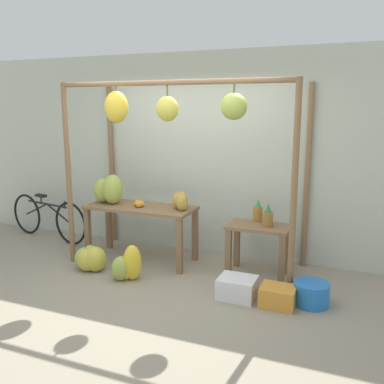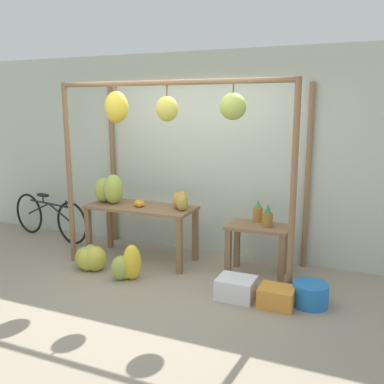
# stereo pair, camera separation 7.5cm
# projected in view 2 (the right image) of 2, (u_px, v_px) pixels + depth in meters

# --- Properties ---
(ground_plane) EXTENTS (20.00, 20.00, 0.00)m
(ground_plane) POSITION_uv_depth(u_px,v_px,m) (152.00, 291.00, 4.86)
(ground_plane) COLOR gray
(shop_wall_back) EXTENTS (8.00, 0.08, 2.80)m
(shop_wall_back) POSITION_uv_depth(u_px,v_px,m) (203.00, 155.00, 6.00)
(shop_wall_back) COLOR #B7C1B2
(shop_wall_back) RESTS_ON ground_plane
(stall_awning) EXTENTS (2.98, 1.18, 2.36)m
(stall_awning) POSITION_uv_depth(u_px,v_px,m) (173.00, 133.00, 5.11)
(stall_awning) COLOR brown
(stall_awning) RESTS_ON ground_plane
(display_table_main) EXTENTS (1.47, 0.62, 0.75)m
(display_table_main) POSITION_uv_depth(u_px,v_px,m) (141.00, 215.00, 5.76)
(display_table_main) COLOR brown
(display_table_main) RESTS_ON ground_plane
(display_table_side) EXTENTS (0.76, 0.46, 0.64)m
(display_table_side) POSITION_uv_depth(u_px,v_px,m) (258.00, 238.00, 5.24)
(display_table_side) COLOR brown
(display_table_side) RESTS_ON ground_plane
(banana_pile_on_table) EXTENTS (0.46, 0.30, 0.41)m
(banana_pile_on_table) POSITION_uv_depth(u_px,v_px,m) (110.00, 190.00, 5.87)
(banana_pile_on_table) COLOR #9EB247
(banana_pile_on_table) RESTS_ON display_table_main
(orange_pile) EXTENTS (0.16, 0.16, 0.09)m
(orange_pile) POSITION_uv_depth(u_px,v_px,m) (139.00, 203.00, 5.69)
(orange_pile) COLOR orange
(orange_pile) RESTS_ON display_table_main
(pineapple_cluster) EXTENTS (0.29, 0.30, 0.29)m
(pineapple_cluster) POSITION_uv_depth(u_px,v_px,m) (263.00, 215.00, 5.24)
(pineapple_cluster) COLOR olive
(pineapple_cluster) RESTS_ON display_table_side
(banana_pile_ground_left) EXTENTS (0.51, 0.39, 0.34)m
(banana_pile_ground_left) POSITION_uv_depth(u_px,v_px,m) (90.00, 259.00, 5.46)
(banana_pile_ground_left) COLOR gold
(banana_pile_ground_left) RESTS_ON ground_plane
(banana_pile_ground_right) EXTENTS (0.42, 0.36, 0.44)m
(banana_pile_ground_right) POSITION_uv_depth(u_px,v_px,m) (127.00, 265.00, 5.16)
(banana_pile_ground_right) COLOR yellow
(banana_pile_ground_right) RESTS_ON ground_plane
(fruit_crate_white) EXTENTS (0.40, 0.34, 0.23)m
(fruit_crate_white) POSITION_uv_depth(u_px,v_px,m) (236.00, 288.00, 4.67)
(fruit_crate_white) COLOR silver
(fruit_crate_white) RESTS_ON ground_plane
(blue_bucket) EXTENTS (0.37, 0.37, 0.24)m
(blue_bucket) POSITION_uv_depth(u_px,v_px,m) (310.00, 294.00, 4.49)
(blue_bucket) COLOR blue
(blue_bucket) RESTS_ON ground_plane
(parked_bicycle) EXTENTS (1.69, 0.36, 0.71)m
(parked_bicycle) POSITION_uv_depth(u_px,v_px,m) (49.00, 217.00, 6.76)
(parked_bicycle) COLOR black
(parked_bicycle) RESTS_ON ground_plane
(papaya_pile) EXTENTS (0.28, 0.36, 0.22)m
(papaya_pile) POSITION_uv_depth(u_px,v_px,m) (181.00, 201.00, 5.54)
(papaya_pile) COLOR gold
(papaya_pile) RESTS_ON display_table_main
(fruit_crate_purple) EXTENTS (0.36, 0.31, 0.21)m
(fruit_crate_purple) POSITION_uv_depth(u_px,v_px,m) (277.00, 297.00, 4.48)
(fruit_crate_purple) COLOR orange
(fruit_crate_purple) RESTS_ON ground_plane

